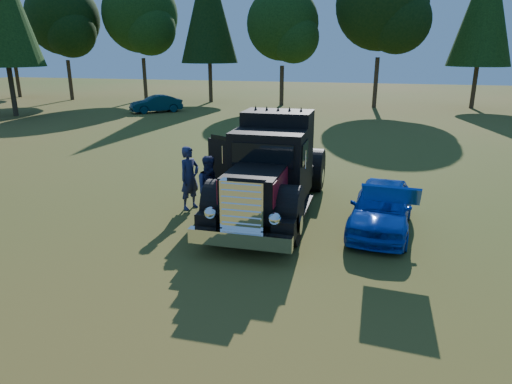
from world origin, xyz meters
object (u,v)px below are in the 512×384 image
at_px(spectator_far, 211,188).
at_px(diamond_t_truck, 271,173).
at_px(hotrod_coupe, 381,207).
at_px(spectator_near, 190,178).
at_px(distant_teal_car, 156,104).

bearing_deg(spectator_far, diamond_t_truck, -7.87).
bearing_deg(hotrod_coupe, spectator_far, -175.86).
bearing_deg(spectator_near, distant_teal_car, 54.55).
bearing_deg(hotrod_coupe, distant_teal_car, 129.11).
xyz_separation_m(spectator_far, distant_teal_car, (-12.31, 21.39, -0.29)).
xyz_separation_m(spectator_near, distant_teal_car, (-11.36, 20.68, -0.33)).
distance_m(diamond_t_truck, spectator_far, 1.83).
height_order(diamond_t_truck, distant_teal_car, diamond_t_truck).
bearing_deg(spectator_near, spectator_far, -101.32).
relative_size(diamond_t_truck, distant_teal_car, 1.79).
bearing_deg(spectator_far, spectator_near, 107.53).
xyz_separation_m(diamond_t_truck, spectator_near, (-2.54, -0.11, -0.29)).
height_order(spectator_near, distant_teal_car, spectator_near).
xyz_separation_m(diamond_t_truck, hotrod_coupe, (3.21, -0.48, -0.61)).
height_order(hotrod_coupe, distant_teal_car, hotrod_coupe).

